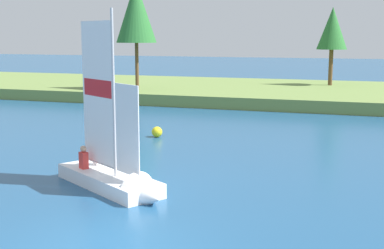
{
  "coord_description": "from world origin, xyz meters",
  "views": [
    {
      "loc": [
        5.3,
        -9.83,
        4.59
      ],
      "look_at": [
        -1.04,
        9.17,
        1.2
      ],
      "focal_mm": 49.51,
      "sensor_mm": 36.0,
      "label": 1
    }
  ],
  "objects_px": {
    "shoreline_tree_left": "(136,12)",
    "shoreline_tree_midleft": "(332,29)",
    "channel_buoy": "(157,132)",
    "sailboat": "(120,177)"
  },
  "relations": [
    {
      "from": "shoreline_tree_left",
      "to": "channel_buoy",
      "type": "distance_m",
      "value": 15.38
    },
    {
      "from": "shoreline_tree_left",
      "to": "sailboat",
      "type": "bearing_deg",
      "value": -67.0
    },
    {
      "from": "shoreline_tree_midleft",
      "to": "sailboat",
      "type": "bearing_deg",
      "value": -98.04
    },
    {
      "from": "shoreline_tree_midleft",
      "to": "channel_buoy",
      "type": "distance_m",
      "value": 21.6
    },
    {
      "from": "shoreline_tree_left",
      "to": "shoreline_tree_midleft",
      "type": "height_order",
      "value": "shoreline_tree_left"
    },
    {
      "from": "sailboat",
      "to": "channel_buoy",
      "type": "xyz_separation_m",
      "value": [
        -2.21,
        8.27,
        -0.21
      ]
    },
    {
      "from": "shoreline_tree_midleft",
      "to": "channel_buoy",
      "type": "bearing_deg",
      "value": -107.17
    },
    {
      "from": "shoreline_tree_left",
      "to": "shoreline_tree_midleft",
      "type": "distance_m",
      "value": 14.95
    },
    {
      "from": "shoreline_tree_left",
      "to": "shoreline_tree_midleft",
      "type": "relative_size",
      "value": 1.28
    },
    {
      "from": "shoreline_tree_midleft",
      "to": "sailboat",
      "type": "xyz_separation_m",
      "value": [
        -4.01,
        -28.39,
        -4.61
      ]
    }
  ]
}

